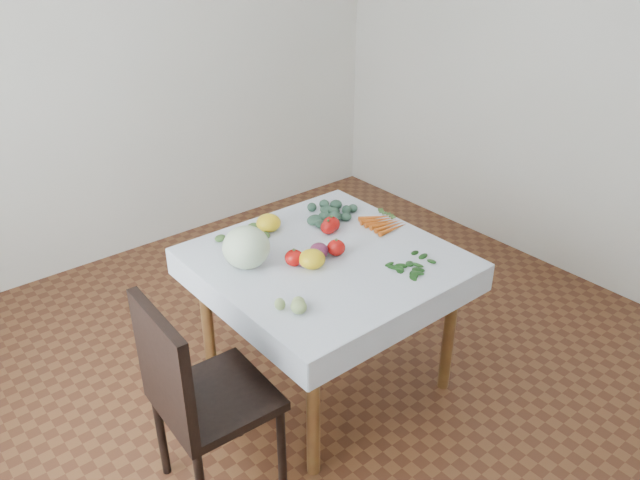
% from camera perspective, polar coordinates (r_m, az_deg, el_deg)
% --- Properties ---
extents(ground, '(4.00, 4.00, 0.00)m').
position_cam_1_polar(ground, '(3.43, 0.53, -12.49)').
color(ground, brown).
extents(back_wall, '(4.00, 0.04, 2.70)m').
position_cam_1_polar(back_wall, '(4.41, -16.97, 15.52)').
color(back_wall, white).
rests_on(back_wall, ground).
extents(table, '(1.00, 1.00, 0.75)m').
position_cam_1_polar(table, '(3.05, 0.58, -3.17)').
color(table, brown).
rests_on(table, ground).
extents(tablecloth, '(1.12, 1.12, 0.01)m').
position_cam_1_polar(tablecloth, '(2.99, 0.59, -1.55)').
color(tablecloth, white).
rests_on(tablecloth, table).
extents(chair, '(0.46, 0.46, 0.97)m').
position_cam_1_polar(chair, '(2.58, -11.43, -13.39)').
color(chair, black).
rests_on(chair, ground).
extents(cabbage, '(0.26, 0.26, 0.20)m').
position_cam_1_polar(cabbage, '(2.89, -6.76, -0.67)').
color(cabbage, beige).
rests_on(cabbage, tablecloth).
extents(tomato_a, '(0.09, 0.09, 0.07)m').
position_cam_1_polar(tomato_a, '(3.18, 0.76, 1.17)').
color(tomato_a, '#B20E0B').
rests_on(tomato_a, tablecloth).
extents(tomato_b, '(0.11, 0.11, 0.08)m').
position_cam_1_polar(tomato_b, '(3.21, 1.04, 1.46)').
color(tomato_b, '#B20E0B').
rests_on(tomato_b, tablecloth).
extents(tomato_c, '(0.11, 0.11, 0.08)m').
position_cam_1_polar(tomato_c, '(2.91, -2.38, -1.64)').
color(tomato_c, '#B20E0B').
rests_on(tomato_c, tablecloth).
extents(tomato_d, '(0.10, 0.10, 0.08)m').
position_cam_1_polar(tomato_d, '(2.99, 1.49, -0.71)').
color(tomato_d, '#B20E0B').
rests_on(tomato_d, tablecloth).
extents(heirloom_back, '(0.13, 0.13, 0.09)m').
position_cam_1_polar(heirloom_back, '(3.22, -4.73, 1.57)').
color(heirloom_back, yellow).
rests_on(heirloom_back, tablecloth).
extents(heirloom_front, '(0.15, 0.15, 0.09)m').
position_cam_1_polar(heirloom_front, '(2.88, -0.74, -1.75)').
color(heirloom_front, yellow).
rests_on(heirloom_front, tablecloth).
extents(onion_a, '(0.09, 0.09, 0.08)m').
position_cam_1_polar(onion_a, '(2.96, -0.09, -0.99)').
color(onion_a, '#591938').
rests_on(onion_a, tablecloth).
extents(onion_b, '(0.09, 0.09, 0.07)m').
position_cam_1_polar(onion_b, '(2.90, -1.53, -1.77)').
color(onion_b, '#591938').
rests_on(onion_b, tablecloth).
extents(tomatillo_cluster, '(0.10, 0.13, 0.05)m').
position_cam_1_polar(tomatillo_cluster, '(2.58, -2.69, -6.33)').
color(tomatillo_cluster, '#98B166').
rests_on(tomatillo_cluster, tablecloth).
extents(carrot_bunch, '(0.19, 0.22, 0.03)m').
position_cam_1_polar(carrot_bunch, '(3.29, 5.89, 1.55)').
color(carrot_bunch, orange).
rests_on(carrot_bunch, tablecloth).
extents(kale_bunch, '(0.32, 0.24, 0.04)m').
position_cam_1_polar(kale_bunch, '(3.38, 1.32, 2.61)').
color(kale_bunch, '#345542').
rests_on(kale_bunch, tablecloth).
extents(basil_bunch, '(0.21, 0.18, 0.01)m').
position_cam_1_polar(basil_bunch, '(2.95, 8.69, -2.20)').
color(basil_bunch, '#1D4B17').
rests_on(basil_bunch, tablecloth).
extents(dill_bunch, '(0.23, 0.23, 0.03)m').
position_cam_1_polar(dill_bunch, '(3.15, -7.05, 0.12)').
color(dill_bunch, '#507134').
rests_on(dill_bunch, tablecloth).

